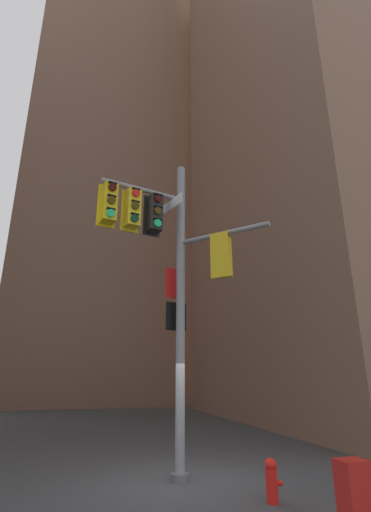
{
  "coord_description": "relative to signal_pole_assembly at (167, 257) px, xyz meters",
  "views": [
    {
      "loc": [
        -2.45,
        -8.89,
        2.23
      ],
      "look_at": [
        0.22,
        0.29,
        5.35
      ],
      "focal_mm": 25.72,
      "sensor_mm": 36.0,
      "label": 1
    }
  ],
  "objects": [
    {
      "name": "building_mid_block",
      "position": [
        0.79,
        28.03,
        17.73
      ],
      "size": [
        16.82,
        16.82,
        45.63
      ],
      "primitive_type": "cube",
      "color": "brown",
      "rests_on": "ground"
    },
    {
      "name": "ground",
      "position": [
        0.45,
        0.28,
        -5.09
      ],
      "size": [
        120.0,
        120.0,
        0.0
      ],
      "primitive_type": "plane",
      "color": "#38383A"
    },
    {
      "name": "signal_pole_assembly",
      "position": [
        0.0,
        0.0,
        0.0
      ],
      "size": [
        3.94,
        2.36,
        7.89
      ],
      "color": "gray",
      "rests_on": "ground"
    },
    {
      "name": "newspaper_box",
      "position": [
        2.07,
        -3.43,
        -4.56
      ],
      "size": [
        0.45,
        0.36,
        1.04
      ],
      "color": "red",
      "rests_on": "ground"
    },
    {
      "name": "fire_hydrant",
      "position": [
        1.7,
        -1.61,
        -4.7
      ],
      "size": [
        0.33,
        0.23,
        0.75
      ],
      "color": "red",
      "rests_on": "ground"
    },
    {
      "name": "building_tower_right",
      "position": [
        14.57,
        9.06,
        22.29
      ],
      "size": [
        16.99,
        16.99,
        54.76
      ],
      "primitive_type": "cube",
      "color": "brown",
      "rests_on": "ground"
    }
  ]
}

